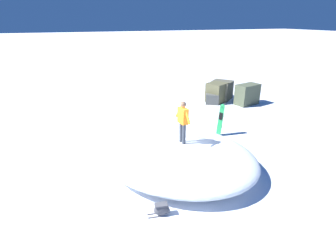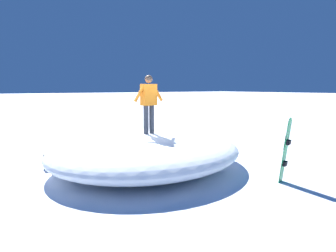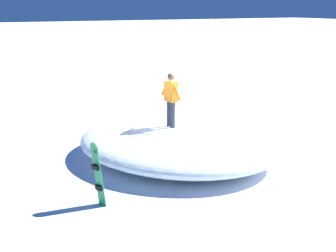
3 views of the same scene
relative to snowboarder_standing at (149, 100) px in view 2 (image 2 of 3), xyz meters
The scene contains 5 objects.
ground 1.97m from the snowboarder_standing, 26.65° to the right, with size 240.00×240.00×0.00m, color white.
snow_mound 1.46m from the snowboarder_standing, 103.14° to the right, with size 6.31×5.19×1.03m, color white.
snowboarder_standing is the anchor object (origin of this frame).
snowboard_primary_upright 3.82m from the snowboarder_standing, 124.39° to the left, with size 0.32×0.28×1.62m.
backpack_near 3.41m from the snowboarder_standing, 36.18° to the right, with size 0.33×0.70×0.39m.
Camera 2 is at (4.72, 7.81, 2.34)m, focal length 34.97 mm.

